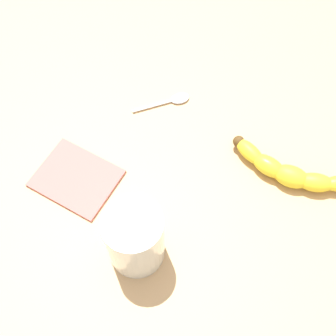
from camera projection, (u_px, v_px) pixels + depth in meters
The scene contains 5 objects.
wooden_tabletop at pixel (210, 194), 79.56cm from camera, with size 120.00×120.00×3.00cm, color tan.
banana at pixel (292, 172), 77.77cm from camera, with size 22.54×8.32×3.74cm.
smoothie_glass at pixel (135, 239), 68.04cm from camera, with size 8.75×8.75×12.47cm.
teaspoon at pixel (177, 99), 86.87cm from camera, with size 10.24×7.22×0.80cm.
folded_napkin at pixel (76, 178), 78.98cm from camera, with size 13.46×10.81×0.60cm, color #BC6660.
Camera 1 is at (-0.99, 34.74, 73.59)cm, focal length 49.16 mm.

